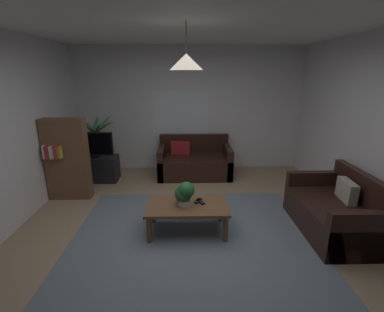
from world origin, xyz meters
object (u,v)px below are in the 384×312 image
couch_under_window (194,163)px  book_on_table_0 (184,203)px  book_on_table_1 (183,202)px  remote_on_table_1 (200,202)px  book_on_table_2 (183,200)px  bookshelf_corner (67,159)px  tv (92,145)px  pendant_lamp (186,62)px  couch_right_side (336,213)px  potted_plant_on_table (185,193)px  remote_on_table_0 (198,201)px  potted_palm_corner (98,146)px  coffee_table (187,209)px  tv_stand (95,169)px

couch_under_window → book_on_table_0: size_ratio=9.60×
book_on_table_1 → remote_on_table_1: 0.25m
couch_under_window → book_on_table_2: bearing=-96.0°
bookshelf_corner → tv: bearing=76.5°
tv → pendant_lamp: 3.03m
couch_right_side → book_on_table_0: bearing=-91.9°
potted_plant_on_table → tv: bearing=133.6°
book_on_table_2 → remote_on_table_1: (0.24, 0.02, -0.05)m
remote_on_table_0 → tv: bearing=165.6°
couch_under_window → potted_palm_corner: bearing=175.1°
couch_right_side → book_on_table_2: 2.11m
book_on_table_1 → coffee_table: bearing=-20.6°
remote_on_table_0 → book_on_table_2: bearing=-138.1°
couch_right_side → remote_on_table_0: 1.90m
couch_right_side → tv: 4.38m
coffee_table → bookshelf_corner: size_ratio=0.79×
remote_on_table_1 → tv: bearing=109.3°
book_on_table_0 → potted_palm_corner: bearing=128.5°
remote_on_table_1 → tv: size_ratio=0.20×
book_on_table_1 → potted_palm_corner: size_ratio=0.09×
remote_on_table_1 → tv: (-2.03, 1.84, 0.34)m
couch_under_window → tv: 2.09m
book_on_table_2 → bookshelf_corner: bookshelf_corner is taller
book_on_table_1 → bookshelf_corner: bookshelf_corner is taller
book_on_table_2 → remote_on_table_1: book_on_table_2 is taller
couch_right_side → book_on_table_1: couch_right_side is taller
tv → bookshelf_corner: (-0.19, -0.77, -0.05)m
couch_under_window → remote_on_table_1: bearing=-89.6°
book_on_table_2 → coffee_table: bearing=-33.9°
book_on_table_0 → book_on_table_1: bearing=-179.4°
couch_right_side → book_on_table_0: couch_right_side is taller
book_on_table_2 → remote_on_table_0: book_on_table_2 is taller
potted_palm_corner → potted_plant_on_table: bearing=-51.8°
couch_right_side → book_on_table_0: 2.09m
book_on_table_2 → tv: size_ratio=0.19×
remote_on_table_1 → tv_stand: size_ratio=0.18×
book_on_table_2 → tv: (-1.79, 1.86, 0.30)m
book_on_table_0 → remote_on_table_1: same height
tv → bookshelf_corner: bookshelf_corner is taller
potted_plant_on_table → potted_palm_corner: size_ratio=0.26×
potted_palm_corner → couch_right_side: bearing=-31.4°
pendant_lamp → potted_palm_corner: bearing=128.9°
potted_plant_on_table → couch_under_window: bearing=84.7°
book_on_table_2 → potted_plant_on_table: bearing=-65.0°
couch_under_window → couch_right_side: same height
couch_under_window → tv: size_ratio=1.87×
coffee_table → potted_plant_on_table: (-0.03, -0.01, 0.24)m
tv → potted_palm_corner: bearing=95.8°
potted_palm_corner → pendant_lamp: size_ratio=2.46×
couch_right_side → potted_plant_on_table: (-2.08, 0.04, 0.30)m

